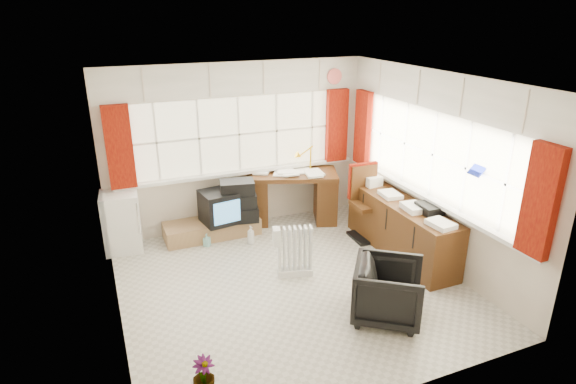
% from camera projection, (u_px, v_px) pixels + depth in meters
% --- Properties ---
extents(ground, '(4.00, 4.00, 0.00)m').
position_uv_depth(ground, '(291.00, 285.00, 5.95)').
color(ground, beige).
rests_on(ground, ground).
extents(room_walls, '(4.00, 4.00, 4.00)m').
position_uv_depth(room_walls, '(291.00, 170.00, 5.41)').
color(room_walls, beige).
rests_on(room_walls, ground).
extents(window_back, '(3.70, 0.12, 3.60)m').
position_uv_depth(window_back, '(241.00, 167.00, 7.28)').
color(window_back, beige).
rests_on(window_back, room_walls).
extents(window_right, '(0.12, 3.70, 3.60)m').
position_uv_depth(window_right, '(427.00, 192.00, 6.31)').
color(window_right, beige).
rests_on(window_right, room_walls).
extents(curtains, '(3.83, 3.83, 1.15)m').
position_uv_depth(curtains, '(327.00, 145.00, 6.56)').
color(curtains, '#912207').
rests_on(curtains, room_walls).
extents(overhead_cabinets, '(3.98, 3.98, 0.48)m').
position_uv_depth(overhead_cabinets, '(330.00, 85.00, 6.34)').
color(overhead_cabinets, white).
rests_on(overhead_cabinets, room_walls).
extents(desk, '(1.55, 1.14, 0.85)m').
position_uv_depth(desk, '(292.00, 194.00, 7.62)').
color(desk, '#563014').
rests_on(desk, ground).
extents(desk_lamp, '(0.16, 0.14, 0.40)m').
position_uv_depth(desk_lamp, '(311.00, 153.00, 7.48)').
color(desk_lamp, '#DAA609').
rests_on(desk_lamp, desk).
extents(task_chair, '(0.48, 0.50, 1.10)m').
position_uv_depth(task_chair, '(365.00, 199.00, 7.07)').
color(task_chair, black).
rests_on(task_chair, ground).
extents(office_chair, '(1.01, 1.01, 0.67)m').
position_uv_depth(office_chair, '(388.00, 291.00, 5.22)').
color(office_chair, black).
rests_on(office_chair, ground).
extents(radiator, '(0.47, 0.29, 0.66)m').
position_uv_depth(radiator, '(295.00, 256.00, 6.09)').
color(radiator, white).
rests_on(radiator, ground).
extents(credenza, '(0.50, 2.00, 0.85)m').
position_uv_depth(credenza, '(401.00, 227.00, 6.61)').
color(credenza, '#563014').
rests_on(credenza, ground).
extents(file_tray, '(0.28, 0.35, 0.11)m').
position_uv_depth(file_tray, '(430.00, 208.00, 6.15)').
color(file_tray, black).
rests_on(file_tray, credenza).
extents(tv_bench, '(1.40, 0.50, 0.25)m').
position_uv_depth(tv_bench, '(212.00, 228.00, 7.19)').
color(tv_bench, '#9E7A4F').
rests_on(tv_bench, ground).
extents(crt_tv, '(0.59, 0.56, 0.48)m').
position_uv_depth(crt_tv, '(220.00, 207.00, 7.02)').
color(crt_tv, black).
rests_on(crt_tv, tv_bench).
extents(hifi_stack, '(0.65, 0.49, 0.61)m').
position_uv_depth(hifi_stack, '(238.00, 202.00, 7.07)').
color(hifi_stack, black).
rests_on(hifi_stack, tv_bench).
extents(mini_fridge, '(0.54, 0.55, 0.85)m').
position_uv_depth(mini_fridge, '(122.00, 222.00, 6.70)').
color(mini_fridge, white).
rests_on(mini_fridge, ground).
extents(spray_bottle_a, '(0.13, 0.13, 0.28)m').
position_uv_depth(spray_bottle_a, '(251.00, 235.00, 6.94)').
color(spray_bottle_a, silver).
rests_on(spray_bottle_a, ground).
extents(spray_bottle_b, '(0.12, 0.12, 0.19)m').
position_uv_depth(spray_bottle_b, '(207.00, 240.00, 6.89)').
color(spray_bottle_b, '#82C2C0').
rests_on(spray_bottle_b, ground).
extents(flower_vase, '(0.25, 0.25, 0.36)m').
position_uv_depth(flower_vase, '(204.00, 376.00, 4.23)').
color(flower_vase, black).
rests_on(flower_vase, ground).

